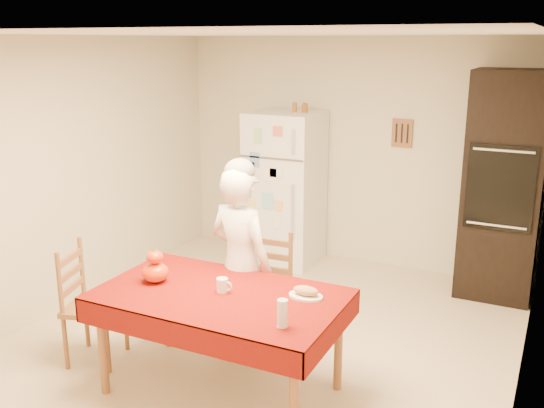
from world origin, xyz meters
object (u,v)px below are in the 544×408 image
Objects in this scene: refrigerator at (285,188)px; bread_plate at (306,296)px; chair_left at (86,299)px; wine_glass at (282,313)px; dining_table at (220,302)px; coffee_mug at (222,285)px; pumpkin_lower at (156,272)px; seated_woman at (241,264)px; oven_cabinet at (503,186)px; chair_far at (265,284)px.

refrigerator is 2.79m from bread_plate.
wine_glass is (1.78, -0.21, 0.34)m from chair_left.
dining_table is 17.00× the size of coffee_mug.
pumpkin_lower reaches higher than bread_plate.
seated_woman is 0.76m from bread_plate.
wine_glass is at bearing -65.39° from refrigerator.
refrigerator is 0.77× the size of oven_cabinet.
seated_woman reaches higher than bread_plate.
chair_far reaches higher than bread_plate.
wine_glass is at bearing -84.88° from bread_plate.
refrigerator is at bearing 117.80° from bread_plate.
wine_glass is at bearing -12.07° from pumpkin_lower.
seated_woman is 0.51m from coffee_mug.
bread_plate is at bearing 19.33° from dining_table.
wine_glass is (0.60, -0.29, 0.04)m from coffee_mug.
coffee_mug is at bearing 5.66° from pumpkin_lower.
chair_far is at bearing 134.92° from bread_plate.
chair_far is 3.96× the size of bread_plate.
refrigerator is 8.89× the size of pumpkin_lower.
dining_table is at bearing -104.24° from chair_left.
bread_plate is (0.56, 0.20, 0.08)m from dining_table.
oven_cabinet is 1.42× the size of seated_woman.
chair_far is 4.97× the size of pumpkin_lower.
chair_left reaches higher than coffee_mug.
wine_glass is at bearing -61.83° from chair_far.
seated_woman is 15.52× the size of coffee_mug.
seated_woman is 0.68m from pumpkin_lower.
seated_woman is (-0.12, 0.52, 0.08)m from dining_table.
pumpkin_lower is 1.11m from bread_plate.
chair_left reaches higher than wine_glass.
chair_left is (-0.44, -2.72, -0.34)m from refrigerator.
dining_table is 0.54m from pumpkin_lower.
pumpkin_lower is at bearing 64.88° from seated_woman.
chair_left is (-2.72, -2.77, -0.59)m from oven_cabinet.
refrigerator reaches higher than coffee_mug.
dining_table is at bearing 2.62° from pumpkin_lower.
chair_far reaches higher than wine_glass.
refrigerator is 1.10× the size of seated_woman.
chair_far is at bearing -69.83° from refrigerator.
chair_left is 0.73m from pumpkin_lower.
chair_left is 9.50× the size of coffee_mug.
chair_far is 0.85m from coffee_mug.
chair_left is (-1.18, -0.06, -0.18)m from dining_table.
seated_woman reaches higher than coffee_mug.
pumpkin_lower is (-2.07, -2.73, -0.27)m from oven_cabinet.
chair_far is (0.68, -1.84, -0.34)m from refrigerator.
coffee_mug is at bearing 81.96° from dining_table.
coffee_mug is (0.07, -0.79, 0.30)m from chair_far.
oven_cabinet is 11.51× the size of pumpkin_lower.
oven_cabinet is (2.28, 0.05, 0.25)m from refrigerator.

